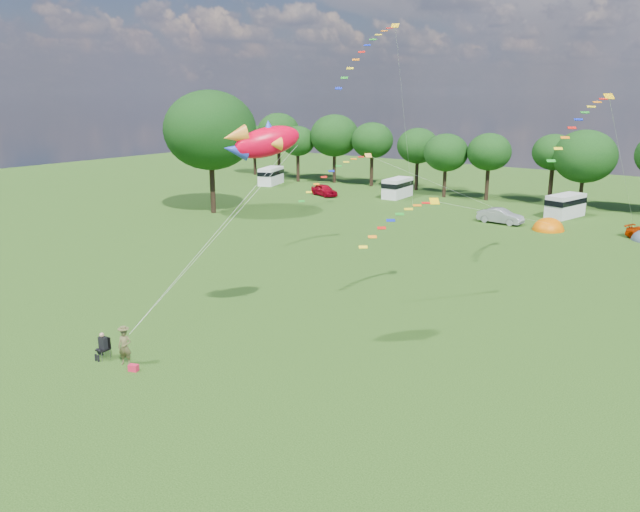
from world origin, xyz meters
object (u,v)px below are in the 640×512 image
Objects in this scene: car_a at (324,190)px; car_b at (500,216)px; big_tree at (210,130)px; campervan_b at (397,187)px; campervan_c at (565,205)px; tent_orange at (548,230)px; camp_chair at (103,343)px; kite_flyer at (125,347)px; campervan_a at (271,175)px; fish_kite at (261,142)px.

car_b reaches higher than car_a.
big_tree is 2.60× the size of campervan_b.
campervan_c is 7.77m from tent_orange.
car_b is 44.46m from camp_chair.
tent_orange is (0.69, -7.63, -1.29)m from campervan_c.
kite_flyer reaches higher than car_b.
tent_orange is at bearing 52.74° from kite_flyer.
tent_orange is (42.07, -6.95, -1.30)m from campervan_a.
kite_flyer is 1.32× the size of camp_chair.
tent_orange is 2.36× the size of camp_chair.
kite_flyer reaches higher than tent_orange.
campervan_b reaches higher than car_a.
campervan_c is at bearing -61.30° from car_a.
big_tree is 18.95m from car_a.
campervan_a is 1.06× the size of campervan_b.
campervan_b is at bearing -40.66° from car_a.
car_b is 1.08× the size of fish_kite.
tent_orange is 39.55m from fish_kite.
campervan_a is at bearing 96.32° from kite_flyer.
campervan_a is 42.66m from tent_orange.
car_b is at bearing -119.37° from campervan_a.
car_a reaches higher than tent_orange.
camp_chair is (-8.21, -44.06, 0.82)m from tent_orange.
campervan_c is 2.88× the size of kite_flyer.
car_b is 0.81× the size of campervan_c.
camp_chair is 0.35× the size of fish_kite.
campervan_c is 46.61m from fish_kite.
car_b is at bearing 59.18° from kite_flyer.
big_tree is 3.09× the size of car_b.
car_a reaches higher than camp_chair.
big_tree is at bearing 82.96° from fish_kite.
car_b is 0.84× the size of campervan_b.
tent_orange is at bearing -118.56° from campervan_a.
fish_kite reaches higher than campervan_c.
kite_flyer is at bearing -168.34° from campervan_b.
car_a is at bearing 80.48° from big_tree.
tent_orange is at bearing 74.88° from camp_chair.
tent_orange is at bearing -162.08° from campervan_c.
kite_flyer is at bearing -133.53° from car_a.
car_a is 1.12× the size of fish_kite.
car_b is 18.30m from campervan_b.
campervan_a reaches higher than car_b.
fish_kite reaches higher than campervan_a.
big_tree is 38.74m from fish_kite.
campervan_a is 61.87m from kite_flyer.
campervan_c is at bearing -108.24° from campervan_a.
car_b reaches higher than camp_chair.
campervan_b is at bearing -106.35° from campervan_a.
camp_chair is (-3.24, -44.34, 0.08)m from car_b.
camp_chair is (-7.51, -51.69, -0.47)m from campervan_c.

